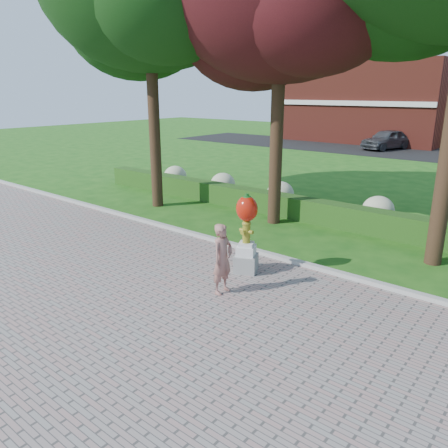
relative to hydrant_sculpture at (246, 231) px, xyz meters
The scene contains 9 objects.
ground 2.06m from the hydrant_sculpture, 87.38° to the right, with size 100.00×100.00×0.00m, color #1C5515.
walkway 5.83m from the hydrant_sculpture, 89.21° to the right, with size 40.00×14.00×0.04m, color gray.
curb 1.66m from the hydrant_sculpture, 86.45° to the left, with size 40.00×0.18×0.15m, color #ADADA5.
lawn_hedge 5.33m from the hydrant_sculpture, 89.14° to the left, with size 24.00×0.70×0.80m, color #1E4112.
hydrangea_row 6.34m from the hydrant_sculpture, 84.08° to the left, with size 20.10×1.10×0.99m.
building_left 33.85m from the hydrant_sculpture, 107.09° to the left, with size 14.00×8.00×7.00m, color maroon.
hydrant_sculpture is the anchor object (origin of this frame).
woman 1.39m from the hydrant_sculpture, 76.93° to the right, with size 0.60×0.40×1.66m, color #9F675B.
parked_car 27.64m from the hydrant_sculpture, 102.60° to the left, with size 1.86×4.62×1.58m, color #3F4247.
Camera 1 is at (6.11, -6.75, 4.54)m, focal length 35.00 mm.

